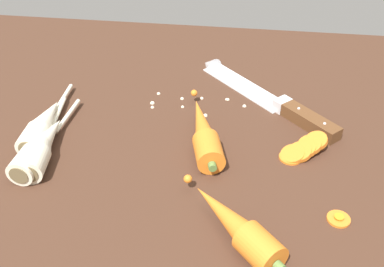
# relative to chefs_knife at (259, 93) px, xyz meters

# --- Properties ---
(ground_plane) EXTENTS (1.20, 0.90, 0.04)m
(ground_plane) POSITION_rel_chefs_knife_xyz_m (-0.10, -0.13, -0.03)
(ground_plane) COLOR #42281C
(chefs_knife) EXTENTS (0.27, 0.27, 0.04)m
(chefs_knife) POSITION_rel_chefs_knife_xyz_m (0.00, 0.00, 0.00)
(chefs_knife) COLOR silver
(chefs_knife) RESTS_ON ground_plane
(whole_carrot) EXTENTS (0.08, 0.21, 0.04)m
(whole_carrot) POSITION_rel_chefs_knife_xyz_m (-0.09, -0.16, 0.01)
(whole_carrot) COLOR orange
(whole_carrot) RESTS_ON ground_plane
(whole_carrot_second) EXTENTS (0.14, 0.15, 0.04)m
(whole_carrot_second) POSITION_rel_chefs_knife_xyz_m (-0.02, -0.35, 0.01)
(whole_carrot_second) COLOR orange
(whole_carrot_second) RESTS_ON ground_plane
(parsnip_front) EXTENTS (0.06, 0.22, 0.04)m
(parsnip_front) POSITION_rel_chefs_knife_xyz_m (-0.33, -0.22, 0.01)
(parsnip_front) COLOR silver
(parsnip_front) RESTS_ON ground_plane
(parsnip_mid_left) EXTENTS (0.05, 0.22, 0.04)m
(parsnip_mid_left) POSITION_rel_chefs_knife_xyz_m (-0.33, -0.22, 0.01)
(parsnip_mid_left) COLOR silver
(parsnip_mid_left) RESTS_ON ground_plane
(parsnip_mid_right) EXTENTS (0.05, 0.21, 0.04)m
(parsnip_mid_right) POSITION_rel_chefs_knife_xyz_m (-0.35, -0.17, 0.01)
(parsnip_mid_right) COLOR silver
(parsnip_mid_right) RESTS_ON ground_plane
(carrot_slice_stack) EXTENTS (0.08, 0.06, 0.03)m
(carrot_slice_stack) POSITION_rel_chefs_knife_xyz_m (0.07, -0.17, 0.00)
(carrot_slice_stack) COLOR orange
(carrot_slice_stack) RESTS_ON ground_plane
(carrot_slice_stray_near) EXTENTS (0.03, 0.03, 0.01)m
(carrot_slice_stray_near) POSITION_rel_chefs_knife_xyz_m (0.11, -0.30, -0.00)
(carrot_slice_stray_near) COLOR orange
(carrot_slice_stray_near) RESTS_ON ground_plane
(mince_crumbs) EXTENTS (0.23, 0.08, 0.01)m
(mince_crumbs) POSITION_rel_chefs_knife_xyz_m (-0.09, -0.04, -0.00)
(mince_crumbs) COLOR beige
(mince_crumbs) RESTS_ON ground_plane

